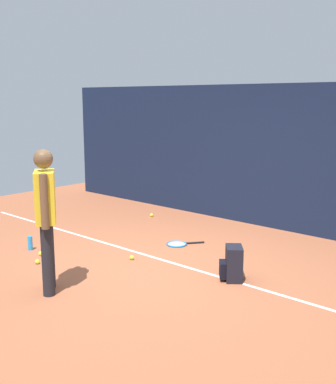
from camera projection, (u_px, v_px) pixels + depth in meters
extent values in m
plane|color=#9E5638|center=(148.00, 269.00, 6.49)|extent=(12.00, 12.00, 0.00)
cube|color=#141E38|center=(266.00, 157.00, 8.45)|extent=(10.00, 0.10, 2.51)
cube|color=white|center=(168.00, 261.00, 6.78)|extent=(9.00, 0.05, 0.00)
cylinder|color=black|center=(48.00, 260.00, 5.55)|extent=(0.14, 0.14, 0.85)
cylinder|color=black|center=(49.00, 254.00, 5.78)|extent=(0.14, 0.14, 0.85)
cube|color=yellow|center=(45.00, 197.00, 5.52)|extent=(0.45, 0.42, 0.60)
sphere|color=brown|center=(43.00, 159.00, 5.44)|extent=(0.22, 0.22, 0.22)
cylinder|color=brown|center=(44.00, 202.00, 5.31)|extent=(0.09, 0.09, 0.62)
cylinder|color=brown|center=(46.00, 194.00, 5.74)|extent=(0.09, 0.09, 0.62)
cylinder|color=black|center=(195.00, 243.00, 7.62)|extent=(0.20, 0.26, 0.03)
torus|color=#1E72BF|center=(177.00, 244.00, 7.55)|extent=(0.45, 0.45, 0.02)
cylinder|color=#B2B2B2|center=(177.00, 244.00, 7.55)|extent=(0.39, 0.39, 0.00)
cube|color=black|center=(234.00, 263.00, 6.06)|extent=(0.34, 0.36, 0.44)
cube|color=black|center=(223.00, 269.00, 6.08)|extent=(0.20, 0.22, 0.20)
sphere|color=#CCE033|center=(37.00, 262.00, 6.67)|extent=(0.07, 0.07, 0.07)
sphere|color=#CCE033|center=(132.00, 258.00, 6.85)|extent=(0.07, 0.07, 0.07)
sphere|color=#CCE033|center=(152.00, 215.00, 9.33)|extent=(0.07, 0.07, 0.07)
sphere|color=#CCE033|center=(41.00, 254.00, 7.03)|extent=(0.07, 0.07, 0.07)
cylinder|color=#268CD8|center=(30.00, 243.00, 7.28)|extent=(0.07, 0.07, 0.21)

